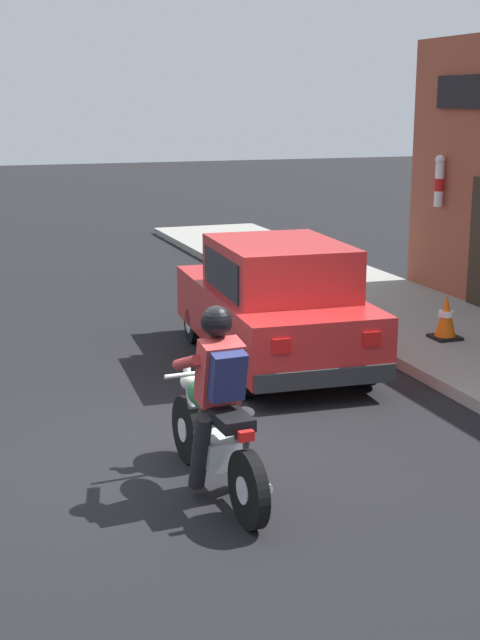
# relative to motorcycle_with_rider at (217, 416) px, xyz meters

# --- Properties ---
(ground_plane) EXTENTS (80.00, 80.00, 0.00)m
(ground_plane) POSITION_rel_motorcycle_with_rider_xyz_m (-0.21, 0.91, -0.68)
(ground_plane) COLOR black
(sidewalk_curb) EXTENTS (2.60, 22.00, 0.14)m
(sidewalk_curb) POSITION_rel_motorcycle_with_rider_xyz_m (4.51, 3.91, -0.61)
(sidewalk_curb) COLOR gray
(sidewalk_curb) RESTS_ON ground
(motorcycle_with_rider) EXTENTS (0.57, 2.02, 1.62)m
(motorcycle_with_rider) POSITION_rel_motorcycle_with_rider_xyz_m (0.00, 0.00, 0.00)
(motorcycle_with_rider) COLOR black
(motorcycle_with_rider) RESTS_ON ground
(car_hatchback) EXTENTS (1.86, 3.87, 1.57)m
(car_hatchback) POSITION_rel_motorcycle_with_rider_xyz_m (1.85, 3.38, 0.09)
(car_hatchback) COLOR black
(car_hatchback) RESTS_ON ground
(traffic_cone) EXTENTS (0.36, 0.36, 0.60)m
(traffic_cone) POSITION_rel_motorcycle_with_rider_xyz_m (4.25, 3.25, -0.25)
(traffic_cone) COLOR black
(traffic_cone) RESTS_ON sidewalk_curb
(fire_hydrant) EXTENTS (0.36, 0.24, 0.88)m
(fire_hydrant) POSITION_rel_motorcycle_with_rider_xyz_m (3.72, 6.18, -0.11)
(fire_hydrant) COLOR red
(fire_hydrant) RESTS_ON sidewalk_curb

